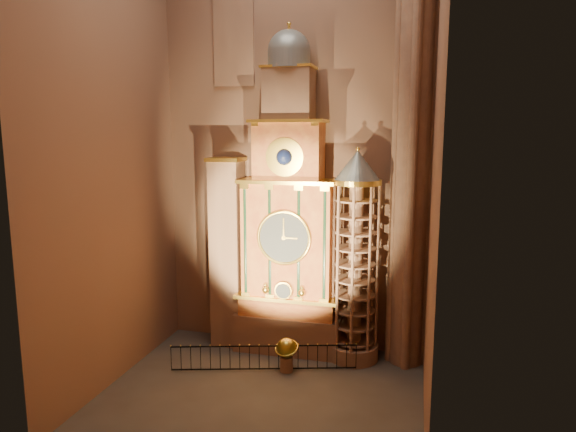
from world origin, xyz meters
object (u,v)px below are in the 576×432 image
(portrait_tower, at_px, (228,252))
(iron_railing, at_px, (264,358))
(astronomical_clock, at_px, (289,227))
(celestial_globe, at_px, (287,352))
(stair_turret, at_px, (355,259))

(portrait_tower, distance_m, iron_railing, 6.00)
(astronomical_clock, height_order, portrait_tower, astronomical_clock)
(portrait_tower, bearing_deg, celestial_globe, -32.76)
(portrait_tower, height_order, iron_railing, portrait_tower)
(astronomical_clock, xyz_separation_m, portrait_tower, (-3.40, 0.02, -1.53))
(astronomical_clock, height_order, celestial_globe, astronomical_clock)
(astronomical_clock, relative_size, stair_turret, 1.55)
(portrait_tower, relative_size, stair_turret, 0.94)
(portrait_tower, bearing_deg, iron_railing, -44.13)
(iron_railing, bearing_deg, astronomical_clock, 79.02)
(portrait_tower, bearing_deg, astronomical_clock, -0.29)
(astronomical_clock, xyz_separation_m, stair_turret, (3.50, -0.26, -1.41))
(portrait_tower, xyz_separation_m, celestial_globe, (3.93, -2.53, -4.15))
(portrait_tower, relative_size, celestial_globe, 6.10)
(astronomical_clock, xyz_separation_m, iron_railing, (-0.54, -2.76, -6.00))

